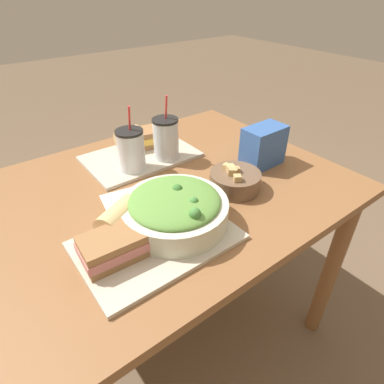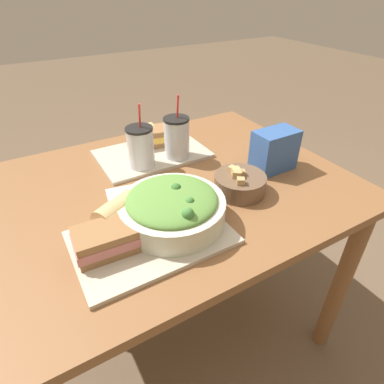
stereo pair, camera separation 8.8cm
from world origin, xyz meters
TOP-DOWN VIEW (x-y plane):
  - ground_plane at (0.00, 0.00)m, footprint 12.00×12.00m
  - dining_table at (0.00, 0.00)m, footprint 1.15×0.88m
  - tray_near at (-0.15, -0.21)m, footprint 0.39×0.26m
  - tray_far at (0.04, 0.21)m, footprint 0.39×0.26m
  - salad_bowl at (-0.08, -0.18)m, footprint 0.28×0.28m
  - soup_bowl at (0.17, -0.15)m, footprint 0.16×0.16m
  - sandwich_near at (-0.27, -0.20)m, footprint 0.15×0.11m
  - baguette_near at (-0.21, -0.12)m, footprint 0.14×0.12m
  - sandwich_far at (0.08, 0.27)m, footprint 0.17×0.13m
  - baguette_far at (0.04, 0.30)m, footprint 0.10×0.09m
  - drink_cup_dark at (-0.03, 0.14)m, footprint 0.09×0.09m
  - drink_cup_red at (0.11, 0.14)m, footprint 0.09×0.09m
  - chip_bag at (0.36, -0.09)m, footprint 0.15×0.09m
  - napkin_folded at (-0.12, 0.00)m, footprint 0.18×0.14m

SIDE VIEW (x-z plane):
  - ground_plane at x=0.00m, z-range 0.00..0.00m
  - dining_table at x=0.00m, z-range 0.27..1.03m
  - napkin_folded at x=-0.12m, z-range 0.77..0.77m
  - tray_near at x=-0.15m, z-range 0.77..0.78m
  - tray_far at x=0.04m, z-range 0.77..0.78m
  - soup_bowl at x=0.17m, z-range 0.76..0.84m
  - sandwich_near at x=-0.27m, z-range 0.78..0.84m
  - sandwich_far at x=0.08m, z-range 0.78..0.84m
  - baguette_near at x=-0.21m, z-range 0.78..0.85m
  - baguette_far at x=0.04m, z-range 0.78..0.85m
  - salad_bowl at x=-0.08m, z-range 0.77..0.87m
  - chip_bag at x=0.36m, z-range 0.77..0.91m
  - drink_cup_dark at x=-0.03m, z-range 0.73..0.95m
  - drink_cup_red at x=0.11m, z-range 0.73..0.96m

